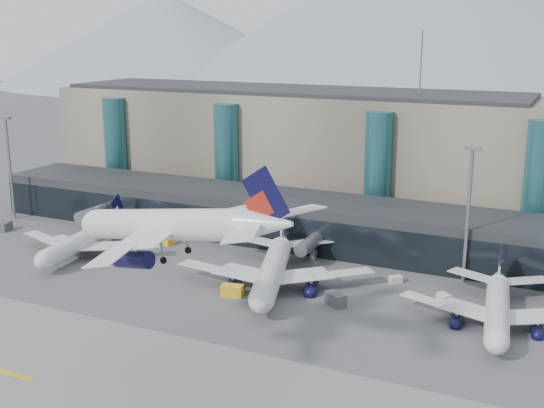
{
  "coord_description": "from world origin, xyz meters",
  "views": [
    {
      "loc": [
        48.99,
        -76.44,
        46.01
      ],
      "look_at": [
        -2.28,
        32.0,
        15.23
      ],
      "focal_mm": 45.0,
      "sensor_mm": 36.0,
      "label": 1
    }
  ],
  "objects_px": {
    "veh_d": "(396,279)",
    "hero_jet": "(186,218)",
    "jet_parked_left": "(89,232)",
    "veh_h": "(232,291)",
    "veh_b": "(170,241)",
    "veh_g": "(444,298)",
    "lightmast_mid": "(468,207)",
    "lightmast_left": "(9,162)",
    "veh_c": "(336,299)",
    "jet_parked_mid": "(275,258)",
    "veh_f": "(5,226)",
    "jet_parked_right": "(498,297)",
    "veh_a": "(86,244)"
  },
  "relations": [
    {
      "from": "jet_parked_mid",
      "to": "jet_parked_right",
      "type": "height_order",
      "value": "jet_parked_mid"
    },
    {
      "from": "veh_c",
      "to": "veh_h",
      "type": "bearing_deg",
      "value": -131.79
    },
    {
      "from": "lightmast_mid",
      "to": "veh_g",
      "type": "relative_size",
      "value": 10.03
    },
    {
      "from": "lightmast_left",
      "to": "veh_c",
      "type": "bearing_deg",
      "value": -11.07
    },
    {
      "from": "jet_parked_mid",
      "to": "veh_a",
      "type": "bearing_deg",
      "value": 70.59
    },
    {
      "from": "lightmast_mid",
      "to": "veh_h",
      "type": "distance_m",
      "value": 45.72
    },
    {
      "from": "veh_c",
      "to": "veh_d",
      "type": "relative_size",
      "value": 1.62
    },
    {
      "from": "lightmast_left",
      "to": "lightmast_mid",
      "type": "xyz_separation_m",
      "value": [
        110.0,
        3.0,
        0.0
      ]
    },
    {
      "from": "veh_a",
      "to": "veh_c",
      "type": "distance_m",
      "value": 60.35
    },
    {
      "from": "veh_b",
      "to": "veh_d",
      "type": "relative_size",
      "value": 1.03
    },
    {
      "from": "jet_parked_mid",
      "to": "jet_parked_right",
      "type": "relative_size",
      "value": 1.19
    },
    {
      "from": "jet_parked_left",
      "to": "veh_h",
      "type": "height_order",
      "value": "jet_parked_left"
    },
    {
      "from": "lightmast_mid",
      "to": "veh_f",
      "type": "height_order",
      "value": "lightmast_mid"
    },
    {
      "from": "hero_jet",
      "to": "veh_f",
      "type": "distance_m",
      "value": 89.38
    },
    {
      "from": "lightmast_mid",
      "to": "veh_d",
      "type": "xyz_separation_m",
      "value": [
        -11.29,
        -6.24,
        -13.73
      ]
    },
    {
      "from": "veh_b",
      "to": "veh_h",
      "type": "xyz_separation_m",
      "value": [
        26.89,
        -20.59,
        0.35
      ]
    },
    {
      "from": "jet_parked_mid",
      "to": "jet_parked_left",
      "type": "bearing_deg",
      "value": 72.13
    },
    {
      "from": "jet_parked_left",
      "to": "veh_f",
      "type": "height_order",
      "value": "jet_parked_left"
    },
    {
      "from": "jet_parked_left",
      "to": "jet_parked_right",
      "type": "height_order",
      "value": "jet_parked_left"
    },
    {
      "from": "lightmast_left",
      "to": "veh_h",
      "type": "height_order",
      "value": "lightmast_left"
    },
    {
      "from": "hero_jet",
      "to": "veh_d",
      "type": "bearing_deg",
      "value": 78.36
    },
    {
      "from": "jet_parked_left",
      "to": "jet_parked_right",
      "type": "xyz_separation_m",
      "value": [
        83.58,
        -0.06,
        -0.19
      ]
    },
    {
      "from": "hero_jet",
      "to": "veh_g",
      "type": "bearing_deg",
      "value": 65.0
    },
    {
      "from": "lightmast_left",
      "to": "jet_parked_left",
      "type": "distance_m",
      "value": 38.14
    },
    {
      "from": "veh_a",
      "to": "veh_d",
      "type": "relative_size",
      "value": 1.29
    },
    {
      "from": "veh_d",
      "to": "jet_parked_mid",
      "type": "bearing_deg",
      "value": 158.8
    },
    {
      "from": "jet_parked_right",
      "to": "veh_f",
      "type": "bearing_deg",
      "value": 81.25
    },
    {
      "from": "veh_c",
      "to": "veh_g",
      "type": "relative_size",
      "value": 1.53
    },
    {
      "from": "veh_c",
      "to": "veh_g",
      "type": "bearing_deg",
      "value": 64.97
    },
    {
      "from": "veh_b",
      "to": "veh_f",
      "type": "height_order",
      "value": "veh_f"
    },
    {
      "from": "veh_h",
      "to": "lightmast_mid",
      "type": "bearing_deg",
      "value": 23.89
    },
    {
      "from": "veh_d",
      "to": "veh_h",
      "type": "xyz_separation_m",
      "value": [
        -24.5,
        -18.88,
        0.38
      ]
    },
    {
      "from": "jet_parked_right",
      "to": "lightmast_left",
      "type": "bearing_deg",
      "value": 76.97
    },
    {
      "from": "lightmast_mid",
      "to": "jet_parked_right",
      "type": "height_order",
      "value": "lightmast_mid"
    },
    {
      "from": "jet_parked_left",
      "to": "veh_f",
      "type": "distance_m",
      "value": 28.7
    },
    {
      "from": "veh_a",
      "to": "veh_d",
      "type": "distance_m",
      "value": 67.01
    },
    {
      "from": "veh_d",
      "to": "hero_jet",
      "type": "bearing_deg",
      "value": -154.18
    },
    {
      "from": "lightmast_left",
      "to": "veh_a",
      "type": "height_order",
      "value": "lightmast_left"
    },
    {
      "from": "jet_parked_right",
      "to": "veh_g",
      "type": "xyz_separation_m",
      "value": [
        -9.34,
        4.03,
        -3.27
      ]
    },
    {
      "from": "veh_h",
      "to": "veh_f",
      "type": "bearing_deg",
      "value": 157.96
    },
    {
      "from": "veh_c",
      "to": "veh_h",
      "type": "relative_size",
      "value": 1.01
    },
    {
      "from": "veh_b",
      "to": "veh_g",
      "type": "distance_m",
      "value": 61.84
    },
    {
      "from": "jet_parked_right",
      "to": "veh_b",
      "type": "relative_size",
      "value": 13.19
    },
    {
      "from": "lightmast_left",
      "to": "veh_g",
      "type": "xyz_separation_m",
      "value": [
        108.75,
        -8.64,
        -13.67
      ]
    },
    {
      "from": "veh_h",
      "to": "veh_a",
      "type": "bearing_deg",
      "value": 154.49
    },
    {
      "from": "jet_parked_left",
      "to": "veh_a",
      "type": "relative_size",
      "value": 10.99
    },
    {
      "from": "veh_g",
      "to": "veh_f",
      "type": "bearing_deg",
      "value": -140.17
    },
    {
      "from": "hero_jet",
      "to": "jet_parked_right",
      "type": "height_order",
      "value": "hero_jet"
    },
    {
      "from": "jet_parked_mid",
      "to": "veh_b",
      "type": "relative_size",
      "value": 15.67
    },
    {
      "from": "jet_parked_left",
      "to": "veh_d",
      "type": "xyz_separation_m",
      "value": [
        64.2,
        9.37,
        -3.52
      ]
    }
  ]
}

